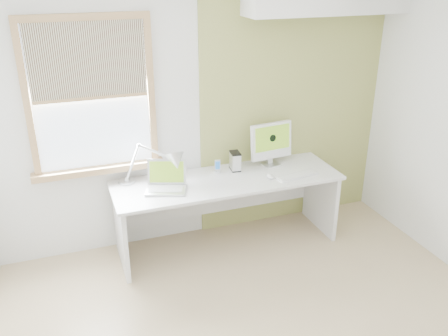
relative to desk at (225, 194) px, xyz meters
name	(u,v)px	position (x,y,z in m)	size (l,w,h in m)	color
room	(278,186)	(-0.15, -1.44, 0.77)	(4.04, 3.54, 2.64)	tan
accent_wall	(292,103)	(0.85, 0.30, 0.77)	(2.00, 0.02, 2.60)	#909747
window	(91,98)	(-1.15, 0.27, 1.01)	(1.20, 0.14, 1.42)	#97744B
desk	(225,194)	(0.00, 0.00, 0.00)	(2.20, 0.70, 0.73)	silver
desk_lamp	(166,163)	(-0.57, 0.03, 0.40)	(0.64, 0.42, 0.39)	silver
laptop	(166,182)	(-0.60, -0.06, 0.26)	(0.43, 0.39, 0.25)	silver
phone_dock	(218,169)	(-0.04, 0.12, 0.23)	(0.08, 0.08, 0.13)	silver
external_drive	(235,161)	(0.15, 0.12, 0.29)	(0.10, 0.15, 0.19)	silver
imac	(271,142)	(0.54, 0.13, 0.44)	(0.46, 0.17, 0.44)	silver
keyboard	(297,176)	(0.65, -0.24, 0.20)	(0.45, 0.19, 0.02)	white
mouse	(270,176)	(0.40, -0.18, 0.21)	(0.06, 0.11, 0.03)	white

